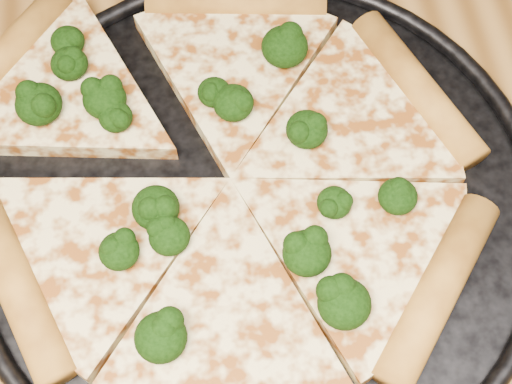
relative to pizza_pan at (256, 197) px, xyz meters
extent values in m
cylinder|color=black|center=(0.00, 0.00, 0.00)|extent=(0.39, 0.39, 0.01)
torus|color=black|center=(0.00, 0.00, 0.00)|extent=(0.41, 0.41, 0.01)
cylinder|color=#BD822F|center=(0.13, 0.07, 0.01)|extent=(0.08, 0.14, 0.03)
cylinder|color=#BD822F|center=(0.01, 0.17, 0.01)|extent=(0.14, 0.05, 0.03)
cylinder|color=#BD822F|center=(-0.17, 0.14, 0.01)|extent=(0.11, 0.13, 0.03)
cylinder|color=#BD822F|center=(-0.16, -0.05, 0.01)|extent=(0.08, 0.14, 0.03)
cylinder|color=#BD822F|center=(0.11, -0.09, 0.01)|extent=(0.11, 0.13, 0.03)
ellipsoid|color=black|center=(-0.06, -0.03, 0.02)|extent=(0.03, 0.03, 0.02)
ellipsoid|color=black|center=(0.04, 0.04, 0.02)|extent=(0.03, 0.03, 0.02)
ellipsoid|color=black|center=(0.09, -0.02, 0.02)|extent=(0.03, 0.03, 0.02)
ellipsoid|color=black|center=(-0.09, 0.07, 0.02)|extent=(0.02, 0.02, 0.02)
ellipsoid|color=black|center=(0.04, -0.09, 0.02)|extent=(0.03, 0.03, 0.03)
ellipsoid|color=black|center=(-0.07, -0.10, 0.02)|extent=(0.03, 0.03, 0.02)
ellipsoid|color=black|center=(-0.12, 0.14, 0.02)|extent=(0.03, 0.03, 0.02)
ellipsoid|color=black|center=(-0.14, 0.08, 0.02)|extent=(0.03, 0.03, 0.03)
ellipsoid|color=black|center=(-0.12, 0.12, 0.02)|extent=(0.03, 0.03, 0.02)
ellipsoid|color=black|center=(0.05, -0.02, 0.02)|extent=(0.02, 0.02, 0.02)
ellipsoid|color=black|center=(-0.09, -0.04, 0.02)|extent=(0.03, 0.03, 0.02)
ellipsoid|color=black|center=(-0.02, 0.08, 0.02)|extent=(0.02, 0.02, 0.02)
ellipsoid|color=black|center=(-0.10, 0.08, 0.02)|extent=(0.03, 0.03, 0.02)
ellipsoid|color=black|center=(0.03, -0.05, 0.02)|extent=(0.03, 0.03, 0.02)
ellipsoid|color=black|center=(-0.01, 0.07, 0.02)|extent=(0.03, 0.03, 0.02)
ellipsoid|color=black|center=(0.04, 0.11, 0.02)|extent=(0.03, 0.03, 0.03)
ellipsoid|color=black|center=(-0.07, -0.01, 0.02)|extent=(0.03, 0.03, 0.02)
camera|label=1|loc=(-0.03, -0.23, 0.47)|focal=52.42mm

